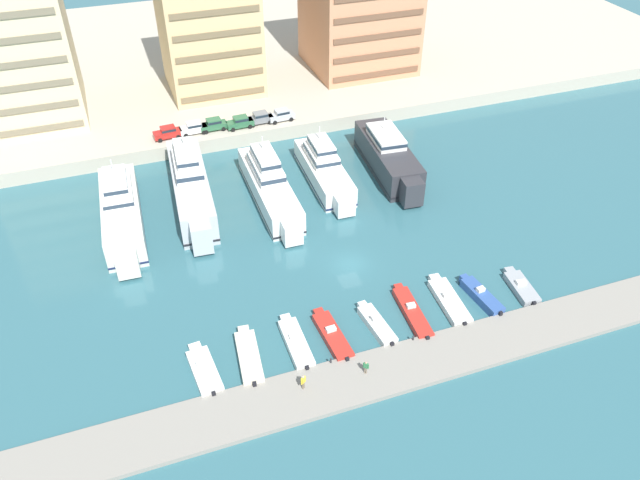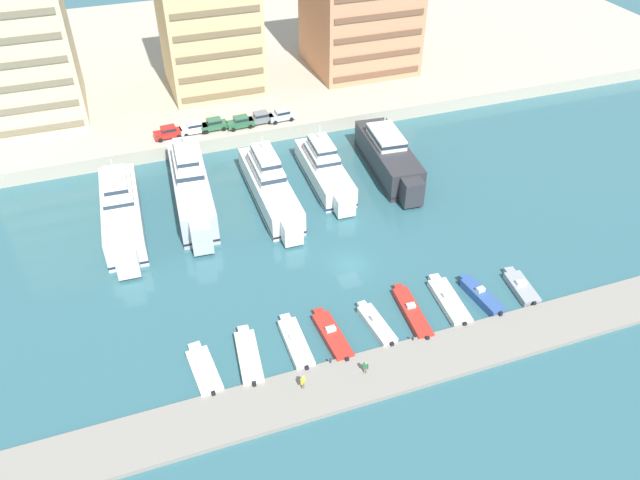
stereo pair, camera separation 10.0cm
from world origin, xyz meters
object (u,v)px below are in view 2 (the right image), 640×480
motorboat_white_mid_right (449,301)px  car_silver_center_right (282,115)px  motorboat_red_center_right (412,312)px  motorboat_white_mid_left (295,343)px  motorboat_blue_right (481,296)px  car_white_left (194,127)px  motorboat_red_center_left (332,335)px  car_grey_center (260,118)px  pedestrian_mid_deck (366,367)px  motorboat_white_far_left (204,370)px  yacht_charcoal_center (389,157)px  motorboat_cream_left (249,357)px  car_green_center_left (241,122)px  yacht_ivory_far_left (122,211)px  motorboat_grey_far_right (521,287)px  yacht_silver_left (191,185)px  car_red_far_left (168,132)px  yacht_white_center_left (324,169)px  motorboat_white_center (376,324)px  car_green_mid_left (214,124)px  yacht_white_mid_left (270,185)px  pedestrian_near_edge (303,381)px

motorboat_white_mid_right → car_silver_center_right: car_silver_center_right is taller
motorboat_red_center_right → motorboat_white_mid_left: bearing=-179.7°
motorboat_blue_right → car_silver_center_right: 45.01m
motorboat_blue_right → car_white_left: 50.07m
motorboat_red_center_left → motorboat_blue_right: 17.42m
motorboat_white_mid_right → car_grey_center: bearing=102.0°
car_white_left → pedestrian_mid_deck: (6.95, -50.02, -1.69)m
motorboat_white_far_left → car_silver_center_right: bearing=64.3°
yacht_charcoal_center → motorboat_cream_left: bearing=-134.8°
car_green_center_left → yacht_ivory_far_left: bearing=-138.5°
motorboat_red_center_right → motorboat_red_center_left: bearing=-178.0°
motorboat_cream_left → motorboat_grey_far_right: bearing=-0.3°
motorboat_white_mid_right → car_silver_center_right: size_ratio=1.96×
motorboat_white_far_left → yacht_silver_left: bearing=81.5°
motorboat_white_mid_right → pedestrian_mid_deck: (-12.52, -6.33, 1.05)m
yacht_charcoal_center → car_red_far_left: size_ratio=4.68×
yacht_silver_left → yacht_white_center_left: (18.33, -0.78, -0.76)m
motorboat_white_center → car_red_far_left: car_red_far_left is taller
motorboat_white_center → motorboat_red_center_left: bearing=178.3°
motorboat_red_center_right → car_green_mid_left: 45.66m
motorboat_white_far_left → motorboat_grey_far_right: bearing=-0.0°
yacht_charcoal_center → yacht_white_mid_left: bearing=-175.5°
motorboat_red_center_left → motorboat_grey_far_right: size_ratio=1.24×
motorboat_grey_far_right → car_grey_center: 47.82m
motorboat_red_center_left → car_white_left: bearing=97.3°
car_green_mid_left → pedestrian_near_edge: (-2.25, -49.82, -1.58)m
yacht_ivory_far_left → car_silver_center_right: yacht_ivory_far_left is taller
motorboat_white_far_left → motorboat_blue_right: (30.69, 0.09, 0.06)m
motorboat_red_center_left → motorboat_white_mid_right: (13.79, 0.57, -0.02)m
yacht_silver_left → motorboat_blue_right: yacht_silver_left is taller
car_green_center_left → car_grey_center: same height
car_green_mid_left → car_green_center_left: bearing=-8.7°
motorboat_red_center_left → car_red_far_left: car_red_far_left is taller
motorboat_white_center → car_silver_center_right: car_silver_center_right is taller
motorboat_blue_right → pedestrian_mid_deck: size_ratio=4.35×
motorboat_white_mid_right → motorboat_red_center_right: bearing=-176.9°
motorboat_white_mid_left → pedestrian_mid_deck: bearing=-49.8°
motorboat_red_center_left → car_green_center_left: bearing=88.2°
car_white_left → pedestrian_near_edge: (0.77, -49.75, -1.58)m
car_grey_center → car_silver_center_right: 3.38m
yacht_white_center_left → motorboat_white_far_left: bearing=-128.5°
yacht_ivory_far_left → yacht_white_mid_left: 19.09m
motorboat_red_center_left → motorboat_white_center: 4.88m
motorboat_white_far_left → pedestrian_near_edge: size_ratio=3.96×
yacht_charcoal_center → motorboat_white_mid_right: bearing=-100.7°
motorboat_blue_right → motorboat_grey_far_right: (5.04, -0.12, -0.12)m
motorboat_white_far_left → motorboat_white_mid_right: 27.07m
motorboat_white_mid_left → motorboat_white_center: size_ratio=1.13×
yacht_ivory_far_left → motorboat_white_mid_right: bearing=-39.2°
motorboat_red_center_left → pedestrian_mid_deck: 5.99m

